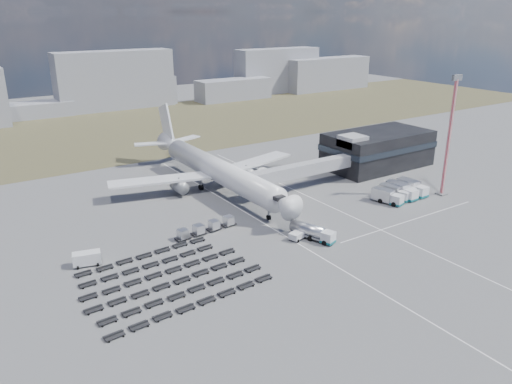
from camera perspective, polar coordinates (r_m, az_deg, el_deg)
ground at (r=100.01m, az=4.40°, el=-4.84°), size 420.00×420.00×0.00m
grass_strip at (r=194.46m, az=-15.87°, el=6.75°), size 420.00×90.00×0.01m
lane_markings at (r=107.85m, az=7.56°, el=-3.06°), size 47.12×110.00×0.01m
terminal at (r=145.73m, az=13.70°, el=4.82°), size 30.40×16.40×11.00m
jet_bridge at (r=122.39m, az=4.55°, el=2.39°), size 30.30×3.80×7.05m
airliner at (r=123.54m, az=-4.72°, el=2.66°), size 51.59×64.53×17.62m
skyline at (r=235.84m, az=-15.59°, el=11.37°), size 315.93×24.23×25.60m
fuel_tanker at (r=97.76m, az=6.46°, el=-4.55°), size 5.35×9.53×3.00m
pushback_tug at (r=97.67m, az=4.77°, el=-4.98°), size 3.93×2.92×1.55m
utility_van at (r=92.42m, az=-18.76°, el=-7.25°), size 5.07×3.18×2.48m
catering_truck at (r=131.60m, az=0.46°, el=2.08°), size 3.41×6.63×2.91m
service_trucks_near at (r=122.12m, az=15.56°, el=-0.06°), size 11.21×9.54×2.94m
service_trucks_far at (r=124.93m, az=16.88°, el=0.32°), size 6.85×8.11×3.18m
uld_row at (r=100.49m, az=-5.69°, el=-4.04°), size 13.91×2.92×1.91m
baggage_dollies at (r=84.72m, az=-10.13°, el=-9.72°), size 30.22×22.38×0.66m
floodlight_mast at (r=125.34m, az=21.20°, el=5.90°), size 2.70×2.20×28.55m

